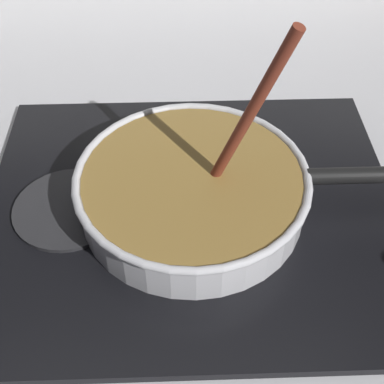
{
  "coord_description": "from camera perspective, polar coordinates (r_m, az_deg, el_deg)",
  "views": [
    {
      "loc": [
        0.11,
        -0.4,
        0.54
      ],
      "look_at": [
        0.13,
        0.09,
        0.04
      ],
      "focal_mm": 49.52,
      "sensor_mm": 36.0,
      "label": 1
    }
  ],
  "objects": [
    {
      "name": "hob_plate",
      "position": [
        0.72,
        0.0,
        -1.91
      ],
      "size": [
        0.56,
        0.48,
        0.01
      ],
      "primitive_type": "cube",
      "color": "black",
      "rests_on": "ground"
    },
    {
      "name": "ground",
      "position": [
        0.7,
        -10.47,
        -8.91
      ],
      "size": [
        2.4,
        1.6,
        0.04
      ],
      "primitive_type": "cube",
      "color": "#B7B7BC"
    },
    {
      "name": "burner_ring",
      "position": [
        0.72,
        0.0,
        -1.37
      ],
      "size": [
        0.19,
        0.19,
        0.01
      ],
      "primitive_type": "torus",
      "color": "#592D0C",
      "rests_on": "hob_plate"
    },
    {
      "name": "cooking_pan",
      "position": [
        0.7,
        0.15,
        0.31
      ],
      "size": [
        0.46,
        0.31,
        0.28
      ],
      "color": "silver",
      "rests_on": "hob_plate"
    },
    {
      "name": "spare_burner",
      "position": [
        0.73,
        -13.19,
        -1.71
      ],
      "size": [
        0.15,
        0.15,
        0.01
      ],
      "primitive_type": "cylinder",
      "color": "#262628",
      "rests_on": "hob_plate"
    }
  ]
}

